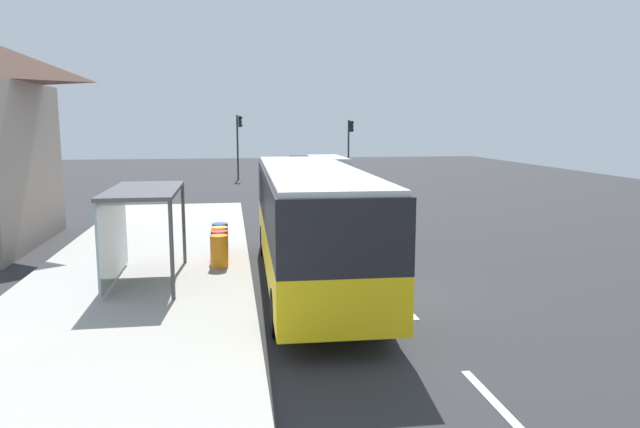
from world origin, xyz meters
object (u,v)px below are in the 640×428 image
object	(u,v)px
recycling_bin_orange	(219,251)
recycling_bin_blue	(220,238)
recycling_bin_red	(220,246)
recycling_bin_yellow	(220,242)
bus_shelter	(133,211)
white_van	(327,172)
bus	(311,219)
traffic_light_far_side	(239,137)
traffic_light_near_side	(350,140)
sedan_near	(300,164)

from	to	relation	value
recycling_bin_orange	recycling_bin_blue	xyz separation A→B (m)	(0.00, 2.10, 0.00)
recycling_bin_blue	recycling_bin_red	bearing A→B (deg)	-90.00
recycling_bin_yellow	bus_shelter	world-z (taller)	bus_shelter
white_van	recycling_bin_orange	world-z (taller)	white_van
white_van	recycling_bin_orange	distance (m)	20.09
recycling_bin_orange	recycling_bin_red	xyz separation A→B (m)	(0.00, 0.70, 0.00)
bus	traffic_light_far_side	world-z (taller)	traffic_light_far_side
white_van	recycling_bin_orange	xyz separation A→B (m)	(-6.40, -19.03, -0.69)
traffic_light_near_side	sedan_near	bearing A→B (deg)	118.51
recycling_bin_blue	bus_shelter	world-z (taller)	bus_shelter
recycling_bin_orange	white_van	bearing A→B (deg)	71.42
recycling_bin_yellow	traffic_light_near_side	size ratio (longest dim) A/B	0.21
recycling_bin_orange	recycling_bin_blue	distance (m)	2.10
white_van	recycling_bin_blue	distance (m)	18.12
recycling_bin_orange	traffic_light_near_side	xyz separation A→B (m)	(9.70, 28.23, 2.43)
bus	recycling_bin_yellow	distance (m)	4.18
sedan_near	recycling_bin_red	size ratio (longest dim) A/B	4.65
recycling_bin_red	bus_shelter	world-z (taller)	bus_shelter
recycling_bin_blue	recycling_bin_yellow	bearing A→B (deg)	-90.00
bus	recycling_bin_yellow	bearing A→B (deg)	128.32
recycling_bin_red	traffic_light_far_side	xyz separation A→B (m)	(1.10, 28.33, 2.66)
traffic_light_far_side	recycling_bin_red	bearing A→B (deg)	-92.22
sedan_near	recycling_bin_red	bearing A→B (deg)	-101.00
bus	white_van	size ratio (longest dim) A/B	2.13
bus	traffic_light_far_side	bearing A→B (deg)	92.58
bus_shelter	recycling_bin_blue	bearing A→B (deg)	56.22
bus	recycling_bin_orange	bearing A→B (deg)	144.91
white_van	recycling_bin_blue	world-z (taller)	white_van
recycling_bin_yellow	traffic_light_near_side	bearing A→B (deg)	70.12
white_van	bus_shelter	xyz separation A→B (m)	(-8.61, -20.24, 0.75)
sedan_near	recycling_bin_blue	world-z (taller)	sedan_near
recycling_bin_orange	recycling_bin_blue	world-z (taller)	same
traffic_light_near_side	traffic_light_far_side	distance (m)	8.64
sedan_near	recycling_bin_yellow	bearing A→B (deg)	-101.23
recycling_bin_orange	bus_shelter	bearing A→B (deg)	-151.38
bus	recycling_bin_red	bearing A→B (deg)	135.47
sedan_near	traffic_light_near_side	xyz separation A→B (m)	(3.20, -5.90, 2.29)
traffic_light_near_side	bus_shelter	xyz separation A→B (m)	(-11.92, -29.44, -0.99)
recycling_bin_yellow	recycling_bin_orange	bearing A→B (deg)	-90.00
white_van	traffic_light_far_side	bearing A→B (deg)	117.93
bus	sedan_near	bearing A→B (deg)	83.62
white_van	sedan_near	bearing A→B (deg)	89.62
sedan_near	bus_shelter	xyz separation A→B (m)	(-8.71, -35.34, 1.31)
white_van	recycling_bin_yellow	distance (m)	18.77
white_van	recycling_bin_yellow	bearing A→B (deg)	-109.95
white_van	traffic_light_far_side	world-z (taller)	traffic_light_far_side
bus	recycling_bin_red	distance (m)	3.69
sedan_near	bus_shelter	size ratio (longest dim) A/B	1.10
traffic_light_far_side	bus_shelter	xyz separation A→B (m)	(-3.31, -30.24, -1.21)
recycling_bin_red	recycling_bin_orange	bearing A→B (deg)	-90.00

